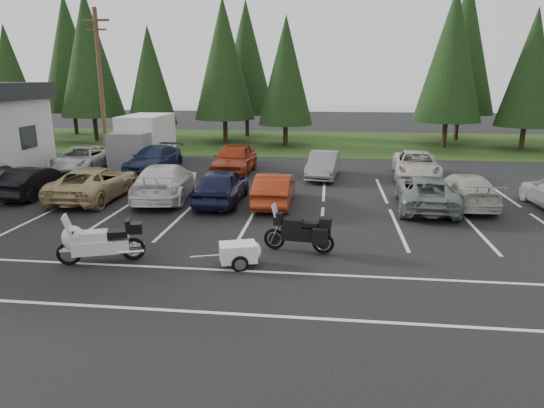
{
  "coord_description": "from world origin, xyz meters",
  "views": [
    {
      "loc": [
        3.37,
        -15.8,
        5.21
      ],
      "look_at": [
        1.57,
        -0.5,
        1.15
      ],
      "focal_mm": 32.0,
      "sensor_mm": 36.0,
      "label": 1
    }
  ],
  "objects": [
    {
      "name": "conifer_back_c",
      "position": [
        14.0,
        26.8,
        7.49
      ],
      "size": [
        5.5,
        5.5,
        12.81
      ],
      "color": "#332316",
      "rests_on": "ground"
    },
    {
      "name": "conifer_4",
      "position": [
        -5.0,
        22.9,
        6.53
      ],
      "size": [
        4.8,
        4.8,
        11.17
      ],
      "color": "#332316",
      "rests_on": "ground"
    },
    {
      "name": "car_far_3",
      "position": [
        3.11,
        9.65,
        0.68
      ],
      "size": [
        1.86,
        4.25,
        1.36
      ],
      "primitive_type": "imported",
      "rotation": [
        0.0,
        0.0,
        -0.1
      ],
      "color": "slate",
      "rests_on": "ground"
    },
    {
      "name": "cargo_trailer",
      "position": [
        0.91,
        -3.14,
        0.34
      ],
      "size": [
        1.66,
        1.25,
        0.68
      ],
      "primitive_type": null,
      "rotation": [
        0.0,
        0.0,
        0.31
      ],
      "color": "white",
      "rests_on": "ground"
    },
    {
      "name": "conifer_2",
      "position": [
        -16.0,
        22.8,
        6.95
      ],
      "size": [
        5.1,
        5.1,
        11.89
      ],
      "color": "#332316",
      "rests_on": "ground"
    },
    {
      "name": "car_far_0",
      "position": [
        -10.51,
        9.86,
        0.7
      ],
      "size": [
        2.66,
        5.18,
        1.4
      ],
      "primitive_type": "imported",
      "rotation": [
        0.0,
        0.0,
        0.07
      ],
      "color": "#BBBBB9",
      "rests_on": "ground"
    },
    {
      "name": "conifer_7",
      "position": [
        17.5,
        21.8,
        5.81
      ],
      "size": [
        4.27,
        4.27,
        9.94
      ],
      "color": "#332316",
      "rests_on": "ground"
    },
    {
      "name": "utility_pole",
      "position": [
        -10.0,
        12.0,
        4.7
      ],
      "size": [
        1.6,
        0.26,
        9.0
      ],
      "color": "#473321",
      "rests_on": "ground"
    },
    {
      "name": "car_near_3",
      "position": [
        -3.66,
        4.18,
        0.78
      ],
      "size": [
        2.67,
        5.53,
        1.55
      ],
      "primitive_type": "imported",
      "rotation": [
        0.0,
        0.0,
        3.23
      ],
      "color": "silver",
      "rests_on": "ground"
    },
    {
      "name": "car_near_2",
      "position": [
        -6.73,
        3.8,
        0.72
      ],
      "size": [
        2.45,
        5.2,
        1.44
      ],
      "primitive_type": "imported",
      "rotation": [
        0.0,
        0.0,
        3.13
      ],
      "color": "tan",
      "rests_on": "ground"
    },
    {
      "name": "grass_strip",
      "position": [
        0.0,
        24.0,
        0.01
      ],
      "size": [
        80.0,
        16.0,
        0.01
      ],
      "primitive_type": "cube",
      "color": "#1F3511",
      "rests_on": "ground"
    },
    {
      "name": "car_near_1",
      "position": [
        -9.58,
        4.01,
        0.67
      ],
      "size": [
        1.75,
        4.17,
        1.34
      ],
      "primitive_type": "imported",
      "rotation": [
        0.0,
        0.0,
        3.06
      ],
      "color": "black",
      "rests_on": "ground"
    },
    {
      "name": "ground",
      "position": [
        0.0,
        0.0,
        0.0
      ],
      "size": [
        120.0,
        120.0,
        0.0
      ],
      "primitive_type": "plane",
      "color": "black",
      "rests_on": "ground"
    },
    {
      "name": "conifer_back_a",
      "position": [
        -20.0,
        27.0,
        7.19
      ],
      "size": [
        5.28,
        5.28,
        12.3
      ],
      "color": "#332316",
      "rests_on": "ground"
    },
    {
      "name": "car_near_4",
      "position": [
        -1.08,
        3.76,
        0.76
      ],
      "size": [
        1.82,
        4.45,
        1.51
      ],
      "primitive_type": "imported",
      "rotation": [
        0.0,
        0.0,
        3.13
      ],
      "color": "#161A39",
      "rests_on": "ground"
    },
    {
      "name": "conifer_3",
      "position": [
        -10.5,
        21.4,
        5.27
      ],
      "size": [
        3.87,
        3.87,
        9.02
      ],
      "color": "#332316",
      "rests_on": "ground"
    },
    {
      "name": "car_near_7",
      "position": [
        9.02,
        4.55,
        0.67
      ],
      "size": [
        2.04,
        4.7,
        1.35
      ],
      "primitive_type": "imported",
      "rotation": [
        0.0,
        0.0,
        3.18
      ],
      "color": "#B2AEA3",
      "rests_on": "ground"
    },
    {
      "name": "car_near_5",
      "position": [
        1.18,
        3.71,
        0.68
      ],
      "size": [
        1.44,
        4.12,
        1.36
      ],
      "primitive_type": "imported",
      "rotation": [
        0.0,
        0.0,
        3.14
      ],
      "color": "maroon",
      "rests_on": "ground"
    },
    {
      "name": "car_far_4",
      "position": [
        7.99,
        10.18,
        0.69
      ],
      "size": [
        2.69,
        5.14,
        1.38
      ],
      "primitive_type": "imported",
      "rotation": [
        0.0,
        0.0,
        -0.08
      ],
      "color": "beige",
      "rests_on": "ground"
    },
    {
      "name": "car_far_1",
      "position": [
        -6.39,
        10.16,
        0.71
      ],
      "size": [
        2.39,
        5.02,
        1.41
      ],
      "primitive_type": "imported",
      "rotation": [
        0.0,
        0.0,
        -0.09
      ],
      "color": "#1A2541",
      "rests_on": "ground"
    },
    {
      "name": "lake_water",
      "position": [
        4.0,
        55.0,
        0.0
      ],
      "size": [
        70.0,
        50.0,
        0.02
      ],
      "primitive_type": "cube",
      "color": "gray",
      "rests_on": "ground"
    },
    {
      "name": "adventure_motorcycle",
      "position": [
        2.53,
        -1.76,
        0.74
      ],
      "size": [
        2.52,
        1.19,
        1.47
      ],
      "primitive_type": null,
      "rotation": [
        0.0,
        0.0,
        -0.15
      ],
      "color": "black",
      "rests_on": "ground"
    },
    {
      "name": "box_truck",
      "position": [
        -8.0,
        12.5,
        1.45
      ],
      "size": [
        2.4,
        5.6,
        2.9
      ],
      "primitive_type": null,
      "color": "silver",
      "rests_on": "ground"
    },
    {
      "name": "car_far_2",
      "position": [
        -1.77,
        10.07,
        0.83
      ],
      "size": [
        2.07,
        4.92,
        1.66
      ],
      "primitive_type": "imported",
      "rotation": [
        0.0,
        0.0,
        -0.02
      ],
      "color": "#992E13",
      "rests_on": "ground"
    },
    {
      "name": "stall_markings",
      "position": [
        0.0,
        2.0,
        0.0
      ],
      "size": [
        32.0,
        16.0,
        0.01
      ],
      "primitive_type": "cube",
      "color": "silver",
      "rests_on": "ground"
    },
    {
      "name": "conifer_6",
      "position": [
        12.0,
        22.1,
        6.71
      ],
      "size": [
        4.93,
        4.93,
        11.48
      ],
      "color": "#332316",
      "rests_on": "ground"
    },
    {
      "name": "conifer_1",
      "position": [
        -22.0,
        21.2,
        5.39
      ],
      "size": [
        3.96,
        3.96,
        9.22
      ],
      "color": "#332316",
      "rests_on": "ground"
    },
    {
      "name": "conifer_back_b",
      "position": [
        -4.0,
        27.5,
        6.77
      ],
      "size": [
        4.97,
        4.97,
        11.58
      ],
      "color": "#332316",
      "rests_on": "ground"
    },
    {
      "name": "car_near_6",
      "position": [
        7.34,
        3.85,
        0.68
      ],
      "size": [
        2.64,
        5.04,
        1.35
      ],
      "primitive_type": "imported",
      "rotation": [
        0.0,
        0.0,
        3.06
      ],
      "color": "slate",
      "rests_on": "ground"
    },
    {
      "name": "touring_motorcycle",
      "position": [
        -3.04,
        -3.35,
        0.75
      ],
      "size": [
        2.83,
        1.68,
        1.5
      ],
      "primitive_type": null,
      "rotation": [
        0.0,
        0.0,
        0.34
      ],
      "color": "silver",
      "rests_on": "ground"
    },
    {
      "name": "conifer_5",
      "position": [
        0.0,
        21.6,
        5.63
      ],
      "size": [
        4.14,
        4.14,
        9.63
      ],
      "color": "#332316",
      "rests_on": "ground"
    }
  ]
}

